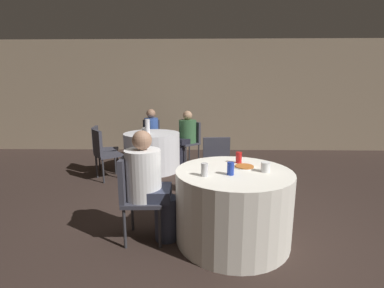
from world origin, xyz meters
TOP-DOWN VIEW (x-y plane):
  - ground_plane at (0.00, 0.00)m, footprint 16.00×16.00m
  - wall_back at (0.00, 4.11)m, footprint 16.00×0.06m
  - table_near at (0.16, -0.14)m, footprint 1.17×1.17m
  - table_far at (-1.08, 2.26)m, footprint 1.07×1.07m
  - chair_near_north at (0.07, 0.85)m, footprint 0.43×0.44m
  - chair_near_west at (-0.84, -0.17)m, footprint 0.42×0.41m
  - chair_far_southwest at (-1.83, 1.67)m, footprint 0.56×0.56m
  - chair_far_north at (-1.25, 3.19)m, footprint 0.46×0.47m
  - chair_far_northeast at (-0.34, 2.84)m, footprint 0.56×0.56m
  - chair_far_west at (-2.01, 2.08)m, footprint 0.47×0.47m
  - person_green_jacket at (-0.46, 2.74)m, footprint 0.50×0.49m
  - person_white_shirt at (-0.68, -0.17)m, footprint 0.52×0.36m
  - person_blue_shirt at (-1.22, 3.02)m, footprint 0.34×0.49m
  - pizza_plate_near at (0.28, -0.03)m, footprint 0.22×0.22m
  - soda_can_silver at (-0.14, -0.32)m, footprint 0.07×0.07m
  - soda_can_red at (0.25, 0.14)m, footprint 0.07×0.07m
  - soda_can_blue at (0.11, -0.28)m, footprint 0.07×0.07m
  - cup_near at (0.46, -0.18)m, footprint 0.09×0.09m
  - bottle_far at (-1.14, 2.14)m, footprint 0.09×0.09m
  - cup_far at (-1.23, 2.26)m, footprint 0.08×0.08m

SIDE VIEW (x-z plane):
  - ground_plane at x=0.00m, z-range 0.00..0.00m
  - table_near at x=0.16m, z-range 0.00..0.74m
  - table_far at x=-1.08m, z-range 0.00..0.74m
  - chair_near_north at x=0.07m, z-range 0.09..0.97m
  - chair_near_west at x=-0.84m, z-range 0.09..0.97m
  - chair_far_southwest at x=-1.83m, z-range 0.09..0.97m
  - chair_far_north at x=-1.25m, z-range 0.09..0.97m
  - chair_far_northeast at x=-0.34m, z-range 0.09..0.97m
  - chair_far_west at x=-2.01m, z-range 0.09..0.97m
  - person_blue_shirt at x=-1.22m, z-range 0.00..1.14m
  - person_green_jacket at x=-0.46m, z-range 0.02..1.15m
  - person_white_shirt at x=-0.68m, z-range 0.02..1.16m
  - pizza_plate_near at x=0.28m, z-range 0.74..0.75m
  - cup_near at x=0.46m, z-range 0.74..0.83m
  - cup_far at x=-1.23m, z-range 0.74..0.84m
  - soda_can_silver at x=-0.14m, z-range 0.74..0.86m
  - soda_can_red at x=0.25m, z-range 0.74..0.86m
  - soda_can_blue at x=0.11m, z-range 0.74..0.86m
  - bottle_far at x=-1.14m, z-range 0.74..1.01m
  - wall_back at x=0.00m, z-range 0.00..2.80m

